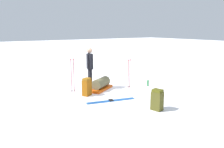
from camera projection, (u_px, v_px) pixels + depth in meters
The scene contains 9 objects.
ground_plane at pixel (112, 91), 8.89m from camera, with size 80.00×80.00×0.00m, color white.
skier_standing at pixel (90, 66), 9.03m from camera, with size 0.32×0.54×1.70m.
ski_pair_near at pixel (111, 101), 7.68m from camera, with size 1.71×0.57×0.05m.
backpack_large_dark at pixel (87, 87), 8.27m from camera, with size 0.39×0.36×0.66m.
backpack_bright at pixel (157, 100), 6.78m from camera, with size 0.32×0.37×0.65m.
ski_poles_planted_near at pixel (73, 74), 8.65m from camera, with size 0.19×0.11×1.31m.
ski_poles_planted_far at pixel (129, 72), 9.26m from camera, with size 0.18×0.10×1.21m.
gear_sled at pixel (101, 84), 9.07m from camera, with size 1.29×1.03×0.49m.
thermos_bottle at pixel (148, 83), 9.68m from camera, with size 0.07×0.07×0.26m, color #18702F.
Camera 1 is at (4.76, 7.13, 2.45)m, focal length 35.84 mm.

